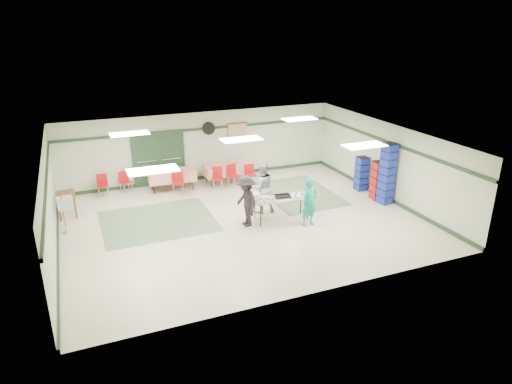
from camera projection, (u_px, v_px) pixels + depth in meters
name	position (u px, v px, depth m)	size (l,w,h in m)	color
floor	(242.00, 221.00, 14.61)	(11.00, 11.00, 0.00)	beige
ceiling	(241.00, 139.00, 13.65)	(11.00, 11.00, 0.00)	white
wall_back	(202.00, 146.00, 18.02)	(11.00, 11.00, 0.00)	beige
wall_front	(312.00, 243.00, 10.24)	(11.00, 11.00, 0.00)	beige
wall_left	(49.00, 207.00, 12.17)	(9.00, 9.00, 0.00)	beige
wall_right	(387.00, 161.00, 16.08)	(9.00, 9.00, 0.00)	beige
trim_back	(201.00, 129.00, 17.75)	(11.00, 0.06, 0.10)	#1E3822
baseboard_back	(203.00, 177.00, 18.45)	(11.00, 0.06, 0.12)	#1E3822
trim_left	(46.00, 182.00, 11.94)	(9.00, 0.06, 0.10)	#1E3822
baseboard_left	(58.00, 250.00, 12.64)	(9.00, 0.06, 0.12)	#1E3822
trim_right	(389.00, 142.00, 15.82)	(9.00, 0.06, 0.10)	#1E3822
baseboard_right	(383.00, 196.00, 16.53)	(9.00, 0.06, 0.12)	#1E3822
green_patch_a	(158.00, 221.00, 14.58)	(3.50, 3.00, 0.01)	#66825F
green_patch_b	(298.00, 193.00, 16.90)	(2.50, 3.50, 0.01)	#66825F
double_door_left	(146.00, 160.00, 17.29)	(0.90, 0.06, 2.10)	#949694
double_door_right	(171.00, 157.00, 17.63)	(0.90, 0.06, 2.10)	#949694
door_frame	(159.00, 159.00, 17.44)	(2.00, 0.03, 2.15)	#1E3822
wall_fan	(209.00, 128.00, 17.83)	(0.50, 0.50, 0.10)	black
scroll_banner	(238.00, 131.00, 18.32)	(0.80, 0.02, 0.60)	tan
serving_table	(282.00, 199.00, 14.46)	(1.90, 0.90, 0.76)	#9C9B97
sheet_tray_right	(299.00, 195.00, 14.61)	(0.62, 0.47, 0.02)	silver
sheet_tray_mid	(278.00, 196.00, 14.49)	(0.54, 0.41, 0.02)	silver
sheet_tray_left	(267.00, 201.00, 14.09)	(0.60, 0.46, 0.02)	silver
baking_pan	(282.00, 196.00, 14.46)	(0.51, 0.32, 0.08)	black
foam_box_stack	(256.00, 197.00, 14.21)	(0.23, 0.21, 0.21)	white
volunteer_teal	(309.00, 202.00, 14.04)	(0.56, 0.37, 1.55)	#148B7D
volunteer_grey	(262.00, 187.00, 14.96)	(0.86, 0.67, 1.77)	gray
volunteer_dark	(246.00, 201.00, 14.00)	(1.05, 0.61, 1.63)	black
dining_table_a	(228.00, 169.00, 17.87)	(1.89, 0.92, 0.77)	red
dining_table_b	(172.00, 175.00, 17.08)	(1.78, 0.88, 0.77)	red
chair_a	(233.00, 173.00, 17.39)	(0.52, 0.52, 0.89)	#AF160E
chair_b	(217.00, 176.00, 17.17)	(0.49, 0.49, 0.86)	#AF160E
chair_c	(250.00, 172.00, 17.66)	(0.38, 0.38, 0.81)	#AF160E
chair_d	(178.00, 180.00, 16.63)	(0.50, 0.50, 0.90)	#AF160E
chair_loose_a	(125.00, 180.00, 16.86)	(0.47, 0.48, 0.81)	#AF160E
chair_loose_b	(102.00, 183.00, 16.47)	(0.40, 0.40, 0.83)	#AF160E
crate_stack_blue_a	(362.00, 174.00, 17.04)	(0.40, 0.40, 1.29)	#1A22A0
crate_stack_red	(378.00, 181.00, 16.14)	(0.43, 0.43, 1.40)	#A02110
crate_stack_blue_b	(387.00, 174.00, 15.63)	(0.42, 0.42, 2.17)	#1A22A0
printer_table	(65.00, 197.00, 14.79)	(0.64, 0.94, 0.74)	brown
office_printer	(65.00, 203.00, 13.59)	(0.44, 0.38, 0.35)	#B7B7B2
broom	(63.00, 211.00, 13.61)	(0.03, 0.03, 1.30)	brown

